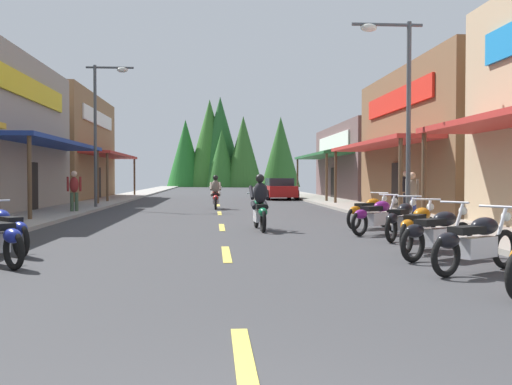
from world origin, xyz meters
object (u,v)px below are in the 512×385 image
(motorcycle_parked_left_2, at_px, (5,229))
(rider_cruising_trailing, at_px, (216,195))
(motorcycle_parked_right_2, at_px, (437,232))
(motorcycle_parked_right_4, at_px, (402,219))
(rider_cruising_lead, at_px, (260,207))
(pedestrian_waiting, at_px, (74,189))
(pedestrian_by_shop, at_px, (412,194))
(motorcycle_parked_right_5, at_px, (377,216))
(pedestrian_browsing, at_px, (406,189))
(streetlamp_right, at_px, (398,93))
(streetlamp_left, at_px, (102,116))
(motorcycle_parked_right_6, at_px, (369,211))
(motorcycle_parked_right_1, at_px, (476,242))
(parked_car_curbside, at_px, (279,189))
(motorcycle_parked_right_3, at_px, (418,226))

(motorcycle_parked_left_2, distance_m, rider_cruising_trailing, 16.32)
(motorcycle_parked_right_2, height_order, rider_cruising_trailing, rider_cruising_trailing)
(motorcycle_parked_right_4, bearing_deg, rider_cruising_lead, 86.34)
(motorcycle_parked_right_2, bearing_deg, pedestrian_waiting, 90.82)
(motorcycle_parked_right_2, relative_size, pedestrian_by_shop, 1.11)
(motorcycle_parked_right_4, distance_m, pedestrian_waiting, 14.40)
(motorcycle_parked_right_5, relative_size, pedestrian_browsing, 1.00)
(streetlamp_right, height_order, rider_cruising_lead, streetlamp_right)
(motorcycle_parked_right_4, distance_m, rider_cruising_trailing, 14.45)
(streetlamp_left, xyz_separation_m, motorcycle_parked_left_2, (1.07, -16.00, -3.77))
(pedestrian_browsing, distance_m, pedestrian_waiting, 13.04)
(motorcycle_parked_right_4, height_order, motorcycle_parked_right_6, same)
(motorcycle_parked_right_1, relative_size, parked_car_curbside, 0.43)
(motorcycle_parked_right_2, xyz_separation_m, pedestrian_waiting, (-9.59, 13.62, 0.52))
(pedestrian_browsing, bearing_deg, motorcycle_parked_right_4, -66.76)
(motorcycle_parked_right_5, bearing_deg, rider_cruising_trailing, 69.67)
(parked_car_curbside, bearing_deg, motorcycle_parked_left_2, 160.53)
(motorcycle_parked_left_2, bearing_deg, motorcycle_parked_right_5, -107.60)
(rider_cruising_trailing, xyz_separation_m, pedestrian_by_shop, (6.34, -8.64, 0.29))
(rider_cruising_lead, xyz_separation_m, pedestrian_browsing, (6.12, 5.97, 0.36))
(motorcycle_parked_right_3, xyz_separation_m, rider_cruising_trailing, (-4.07, 15.72, 0.17))
(motorcycle_parked_right_5, xyz_separation_m, parked_car_curbside, (0.06, 23.56, 0.20))
(motorcycle_parked_right_2, distance_m, motorcycle_parked_right_6, 6.41)
(rider_cruising_lead, bearing_deg, streetlamp_right, -77.84)
(motorcycle_parked_left_2, bearing_deg, rider_cruising_lead, -88.25)
(streetlamp_left, height_order, motorcycle_parked_right_5, streetlamp_left)
(motorcycle_parked_right_4, distance_m, pedestrian_by_shop, 5.52)
(rider_cruising_lead, distance_m, parked_car_curbside, 22.44)
(motorcycle_parked_right_3, distance_m, pedestrian_by_shop, 7.45)
(streetlamp_left, xyz_separation_m, rider_cruising_trailing, (5.17, -0.20, -3.60))
(streetlamp_left, xyz_separation_m, parked_car_curbside, (9.36, 10.97, -3.57))
(motorcycle_parked_right_1, relative_size, rider_cruising_lead, 0.88)
(motorcycle_parked_right_2, bearing_deg, streetlamp_left, 83.60)
(streetlamp_left, xyz_separation_m, pedestrian_browsing, (12.48, -5.28, -3.25))
(rider_cruising_lead, distance_m, pedestrian_by_shop, 5.70)
(pedestrian_waiting, bearing_deg, motorcycle_parked_right_2, 17.11)
(motorcycle_parked_right_1, relative_size, rider_cruising_trailing, 0.88)
(motorcycle_parked_right_1, bearing_deg, motorcycle_parked_right_6, 56.06)
(streetlamp_right, height_order, motorcycle_parked_right_5, streetlamp_right)
(streetlamp_right, distance_m, pedestrian_waiting, 13.19)
(motorcycle_parked_right_4, height_order, parked_car_curbside, parked_car_curbside)
(motorcycle_parked_right_3, bearing_deg, motorcycle_parked_right_5, 35.91)
(motorcycle_parked_right_3, distance_m, rider_cruising_lead, 5.48)
(motorcycle_parked_right_3, distance_m, motorcycle_parked_right_6, 5.11)
(motorcycle_parked_right_6, bearing_deg, streetlamp_right, -6.52)
(rider_cruising_lead, height_order, pedestrian_by_shop, pedestrian_by_shop)
(rider_cruising_lead, distance_m, pedestrian_waiting, 10.25)
(motorcycle_parked_right_3, relative_size, pedestrian_by_shop, 1.08)
(motorcycle_parked_right_6, relative_size, pedestrian_by_shop, 1.03)
(motorcycle_parked_right_2, height_order, motorcycle_parked_right_4, same)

